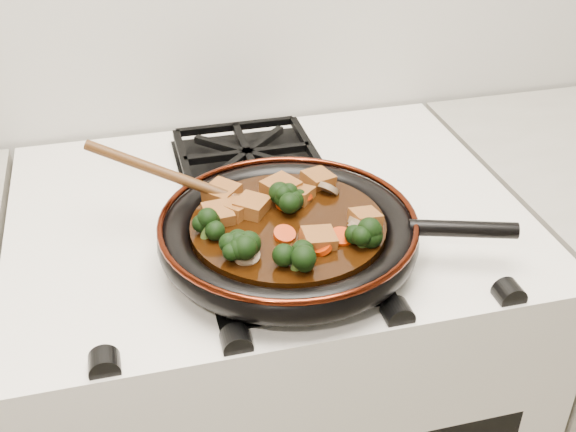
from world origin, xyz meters
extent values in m
cube|color=white|center=(0.00, 1.69, 0.45)|extent=(0.76, 0.60, 0.90)
cylinder|color=black|center=(0.00, 1.56, 0.93)|extent=(0.32, 0.32, 0.01)
torus|color=black|center=(0.00, 1.56, 0.94)|extent=(0.35, 0.35, 0.04)
torus|color=#48160A|center=(0.00, 1.56, 0.96)|extent=(0.34, 0.34, 0.01)
cylinder|color=black|center=(0.22, 1.49, 0.96)|extent=(0.14, 0.06, 0.02)
cylinder|color=black|center=(0.00, 1.56, 0.95)|extent=(0.26, 0.26, 0.02)
cube|color=brown|center=(0.10, 1.53, 0.97)|extent=(0.04, 0.04, 0.03)
cube|color=brown|center=(0.01, 1.63, 0.97)|extent=(0.06, 0.06, 0.03)
cube|color=brown|center=(0.02, 1.50, 0.97)|extent=(0.04, 0.04, 0.03)
cube|color=brown|center=(-0.07, 1.64, 0.97)|extent=(0.06, 0.06, 0.03)
cube|color=brown|center=(0.07, 1.65, 0.97)|extent=(0.05, 0.05, 0.03)
cube|color=brown|center=(-0.06, 1.60, 0.97)|extent=(0.05, 0.05, 0.02)
cube|color=brown|center=(-0.04, 1.60, 0.97)|extent=(0.06, 0.06, 0.03)
cube|color=brown|center=(-0.09, 1.59, 0.97)|extent=(0.04, 0.05, 0.03)
cube|color=brown|center=(0.03, 1.61, 0.97)|extent=(0.05, 0.05, 0.02)
cylinder|color=#B62A05|center=(0.02, 1.49, 0.96)|extent=(0.03, 0.03, 0.02)
cylinder|color=#B62A05|center=(-0.01, 1.53, 0.96)|extent=(0.03, 0.03, 0.02)
cylinder|color=#B62A05|center=(0.03, 1.61, 0.96)|extent=(0.03, 0.03, 0.02)
cylinder|color=#B62A05|center=(0.01, 1.60, 0.96)|extent=(0.03, 0.03, 0.02)
cylinder|color=#B62A05|center=(0.06, 1.50, 0.96)|extent=(0.03, 0.03, 0.01)
cylinder|color=brown|center=(-0.08, 1.51, 0.97)|extent=(0.03, 0.04, 0.03)
cylinder|color=brown|center=(0.08, 1.51, 0.97)|extent=(0.03, 0.04, 0.03)
cylinder|color=brown|center=(0.09, 1.52, 0.97)|extent=(0.04, 0.04, 0.03)
cylinder|color=brown|center=(0.07, 1.62, 0.97)|extent=(0.04, 0.04, 0.03)
cylinder|color=brown|center=(-0.07, 1.49, 0.97)|extent=(0.05, 0.05, 0.02)
ellipsoid|color=#49290F|center=(-0.05, 1.62, 0.96)|extent=(0.07, 0.06, 0.02)
cylinder|color=#49290F|center=(-0.15, 1.66, 1.00)|extent=(0.02, 0.02, 0.23)
camera|label=1|loc=(-0.20, 0.79, 1.49)|focal=45.00mm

